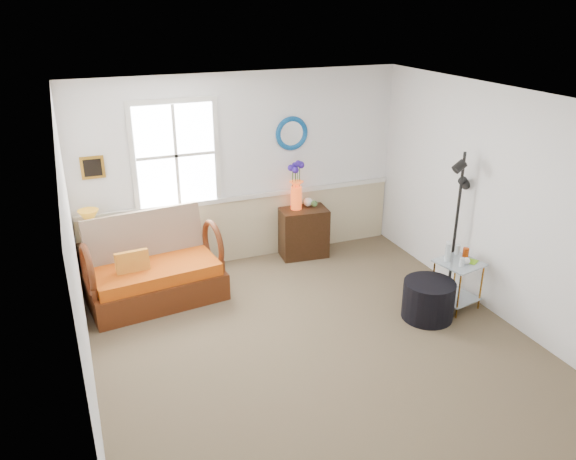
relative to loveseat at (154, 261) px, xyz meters
name	(u,v)px	position (x,y,z in m)	size (l,w,h in m)	color
floor	(319,350)	(1.40, -1.74, -0.52)	(4.50, 5.00, 0.01)	brown
ceiling	(325,102)	(1.40, -1.74, 2.08)	(4.50, 5.00, 0.01)	white
walls	(322,237)	(1.40, -1.74, 0.78)	(4.51, 5.01, 2.60)	white
wainscot	(245,229)	(1.40, 0.74, -0.07)	(4.46, 0.02, 0.90)	#C7B78E
chair_rail	(245,197)	(1.40, 0.73, 0.40)	(4.46, 0.04, 0.06)	white
window	(176,156)	(0.50, 0.73, 1.08)	(1.14, 0.06, 1.44)	white
picture	(93,167)	(-0.52, 0.74, 1.03)	(0.28, 0.03, 0.28)	gold
mirror	(291,133)	(2.10, 0.74, 1.23)	(0.47, 0.47, 0.07)	#1A75BB
loveseat	(154,261)	(0.00, 0.00, 0.00)	(1.59, 0.90, 1.04)	#532112
throw_pillow	(133,267)	(-0.25, -0.10, 0.01)	(0.39, 0.10, 0.39)	#C8520D
lamp_stand	(96,268)	(-0.65, 0.50, -0.20)	(0.35, 0.35, 0.63)	#331A10
table_lamp	(90,228)	(-0.65, 0.52, 0.34)	(0.25, 0.25, 0.46)	#B9791A
potted_plant	(102,232)	(-0.52, 0.56, 0.25)	(0.32, 0.35, 0.28)	#528343
cabinet	(303,232)	(2.20, 0.52, -0.17)	(0.66, 0.42, 0.71)	#331A10
flower_vase	(296,186)	(2.11, 0.57, 0.53)	(0.20, 0.20, 0.68)	#DC4415
side_table	(457,285)	(3.31, -1.53, -0.22)	(0.47, 0.47, 0.59)	#BF7E23
tabletop_items	(459,251)	(3.33, -1.47, 0.19)	(0.38, 0.38, 0.23)	silver
floor_lamp	(456,224)	(3.50, -1.16, 0.39)	(0.26, 0.26, 1.81)	black
ottoman	(428,300)	(2.85, -1.61, -0.29)	(0.59, 0.59, 0.46)	black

